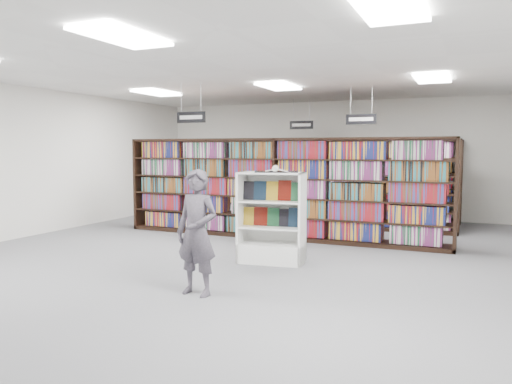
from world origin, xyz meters
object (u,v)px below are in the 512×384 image
at_px(endcap_display, 272,232).
at_px(bookshelf_row_near, 278,188).
at_px(shopper, 197,232).
at_px(open_book, 276,170).

bearing_deg(endcap_display, bookshelf_row_near, 101.19).
distance_m(bookshelf_row_near, shopper, 4.28).
xyz_separation_m(open_book, shopper, (-0.28, -2.08, -0.72)).
bearing_deg(endcap_display, open_book, -26.05).
distance_m(endcap_display, open_book, 1.03).
distance_m(endcap_display, shopper, 2.14).
height_order(bookshelf_row_near, shopper, bookshelf_row_near).
relative_size(endcap_display, shopper, 0.92).
bearing_deg(open_book, shopper, -117.42).
height_order(open_book, shopper, shopper).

